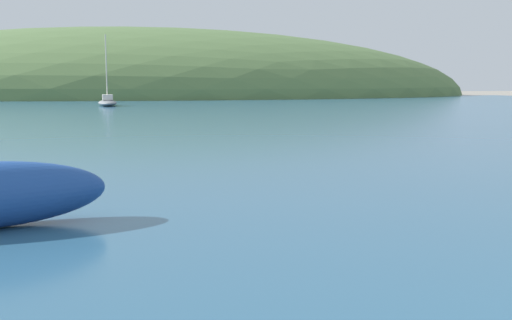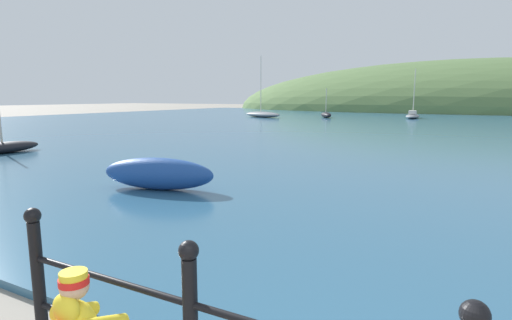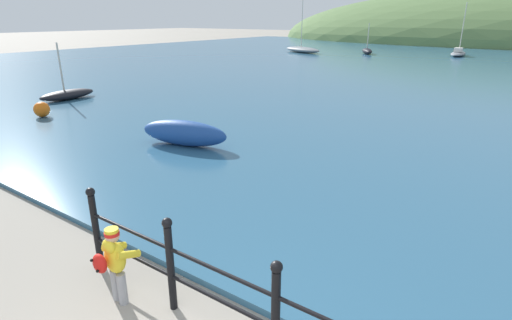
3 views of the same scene
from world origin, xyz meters
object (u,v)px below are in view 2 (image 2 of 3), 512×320
object	(u,v)px
boat_far_left	(326,115)
boat_blue_hull	(413,116)
boat_white_sailboat	(158,174)
boat_twin_mast	(6,147)
boat_far_right	(262,114)

from	to	relation	value
boat_far_left	boat_blue_hull	size ratio (longest dim) A/B	0.62
boat_white_sailboat	boat_blue_hull	size ratio (longest dim) A/B	0.57
boat_white_sailboat	boat_twin_mast	bearing A→B (deg)	168.30
boat_blue_hull	boat_twin_mast	bearing A→B (deg)	-107.15
boat_blue_hull	boat_far_right	bearing A→B (deg)	-160.39
boat_far_left	boat_white_sailboat	bearing A→B (deg)	-78.22
boat_far_right	boat_blue_hull	distance (m)	13.81
boat_twin_mast	boat_far_left	xyz separation A→B (m)	(2.20, 28.30, 0.07)
boat_white_sailboat	boat_far_right	bearing A→B (deg)	113.11
boat_twin_mast	boat_white_sailboat	distance (m)	8.65
boat_twin_mast	boat_blue_hull	world-z (taller)	boat_blue_hull
boat_far_right	boat_blue_hull	bearing A→B (deg)	19.61
boat_white_sailboat	boat_far_right	xyz separation A→B (m)	(-11.95, 28.01, -0.05)
boat_twin_mast	boat_far_right	xyz separation A→B (m)	(-3.48, 26.25, 0.08)
boat_twin_mast	boat_blue_hull	distance (m)	32.32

